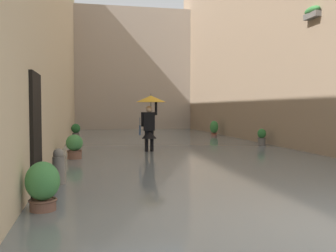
% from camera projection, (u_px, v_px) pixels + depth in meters
% --- Properties ---
extents(ground_plane, '(60.00, 60.00, 0.00)m').
position_uv_depth(ground_plane, '(167.00, 148.00, 15.15)').
color(ground_plane, slate).
extents(flood_water, '(8.77, 28.24, 0.13)m').
position_uv_depth(flood_water, '(167.00, 146.00, 15.15)').
color(flood_water, slate).
rests_on(flood_water, ground_plane).
extents(building_facade_right, '(2.04, 26.24, 10.70)m').
position_uv_depth(building_facade_right, '(37.00, 6.00, 13.90)').
color(building_facade_right, beige).
rests_on(building_facade_right, ground_plane).
extents(building_facade_far, '(11.57, 1.80, 8.48)m').
position_uv_depth(building_facade_far, '(133.00, 70.00, 26.70)').
color(building_facade_far, '#A89989').
rests_on(building_facade_far, ground_plane).
extents(person_wading, '(1.02, 1.02, 2.07)m').
position_uv_depth(person_wading, '(150.00, 112.00, 12.66)').
color(person_wading, '#4C4233').
rests_on(person_wading, ground_plane).
extents(potted_plant_far_left, '(0.45, 0.45, 0.90)m').
position_uv_depth(potted_plant_far_left, '(214.00, 128.00, 20.16)').
color(potted_plant_far_left, brown).
rests_on(potted_plant_far_left, ground_plane).
extents(potted_plant_mid_right, '(0.47, 0.47, 0.77)m').
position_uv_depth(potted_plant_mid_right, '(76.00, 130.00, 19.63)').
color(potted_plant_mid_right, '#66605B').
rests_on(potted_plant_mid_right, ground_plane).
extents(potted_plant_near_left, '(0.33, 0.33, 0.77)m').
position_uv_depth(potted_plant_near_left, '(262.00, 138.00, 14.86)').
color(potted_plant_near_left, '#66605B').
rests_on(potted_plant_near_left, ground_plane).
extents(potted_plant_far_right, '(0.48, 0.48, 0.82)m').
position_uv_depth(potted_plant_far_right, '(74.00, 148.00, 10.87)').
color(potted_plant_far_right, brown).
rests_on(potted_plant_far_right, ground_plane).
extents(potted_plant_near_right, '(0.48, 0.48, 0.83)m').
position_uv_depth(potted_plant_near_right, '(43.00, 188.00, 5.37)').
color(potted_plant_near_right, brown).
rests_on(potted_plant_near_right, ground_plane).
extents(mooring_bollard, '(0.24, 0.24, 0.81)m').
position_uv_depth(mooring_bollard, '(59.00, 170.00, 7.23)').
color(mooring_bollard, gray).
rests_on(mooring_bollard, ground_plane).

